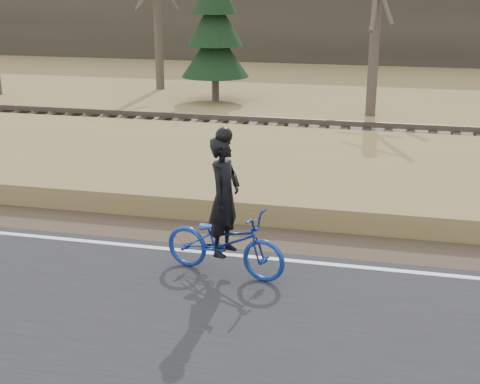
# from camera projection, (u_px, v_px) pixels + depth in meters

# --- Properties ---
(ground) EXTENTS (120.00, 120.00, 0.00)m
(ground) POSITION_uv_depth(u_px,v_px,m) (333.00, 273.00, 10.77)
(ground) COLOR olive
(ground) RESTS_ON ground
(road) EXTENTS (120.00, 6.00, 0.06)m
(road) POSITION_uv_depth(u_px,v_px,m) (312.00, 352.00, 8.45)
(road) COLOR black
(road) RESTS_ON ground
(edge_line) EXTENTS (120.00, 0.12, 0.01)m
(edge_line) POSITION_uv_depth(u_px,v_px,m) (334.00, 265.00, 10.94)
(edge_line) COLOR silver
(edge_line) RESTS_ON road
(shoulder) EXTENTS (120.00, 1.60, 0.04)m
(shoulder) POSITION_uv_depth(u_px,v_px,m) (340.00, 245.00, 11.88)
(shoulder) COLOR #473A2B
(shoulder) RESTS_ON ground
(embankment) EXTENTS (120.00, 5.00, 0.44)m
(embankment) POSITION_uv_depth(u_px,v_px,m) (354.00, 186.00, 14.60)
(embankment) COLOR olive
(embankment) RESTS_ON ground
(ballast) EXTENTS (120.00, 3.00, 0.45)m
(ballast) POSITION_uv_depth(u_px,v_px,m) (364.00, 146.00, 18.11)
(ballast) COLOR slate
(ballast) RESTS_ON ground
(railroad) EXTENTS (120.00, 2.40, 0.29)m
(railroad) POSITION_uv_depth(u_px,v_px,m) (365.00, 135.00, 18.02)
(railroad) COLOR black
(railroad) RESTS_ON ballast
(treeline_backdrop) EXTENTS (120.00, 4.00, 6.00)m
(treeline_backdrop) POSITION_uv_depth(u_px,v_px,m) (391.00, 8.00, 37.65)
(treeline_backdrop) COLOR #383328
(treeline_backdrop) RESTS_ON ground
(cyclist) EXTENTS (2.14, 1.10, 2.37)m
(cyclist) POSITION_uv_depth(u_px,v_px,m) (225.00, 229.00, 10.41)
(cyclist) COLOR navy
(cyclist) RESTS_ON road
(bare_tree_near_left) EXTENTS (0.36, 0.36, 7.46)m
(bare_tree_near_left) POSITION_uv_depth(u_px,v_px,m) (377.00, 5.00, 22.18)
(bare_tree_near_left) COLOR #51463B
(bare_tree_near_left) RESTS_ON ground
(conifer) EXTENTS (2.60, 2.60, 6.34)m
(conifer) POSITION_uv_depth(u_px,v_px,m) (215.00, 22.00, 25.21)
(conifer) COLOR #51463B
(conifer) RESTS_ON ground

